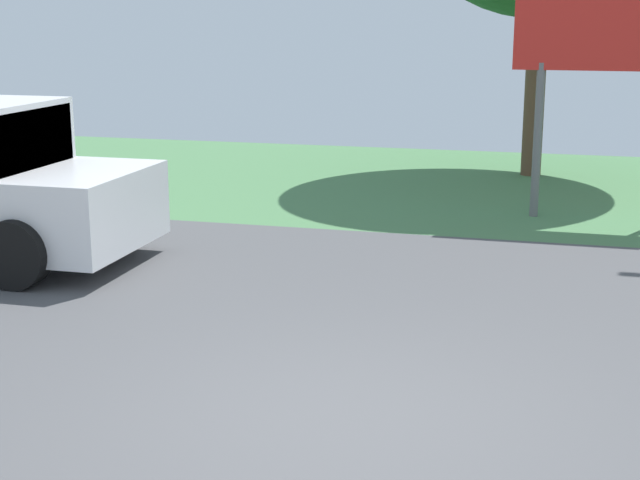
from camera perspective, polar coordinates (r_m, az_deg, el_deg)
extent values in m
cube|color=#4C4C4F|center=(8.83, 4.10, -5.93)|extent=(40.00, 8.00, 0.10)
cube|color=#49794B|center=(16.52, 9.40, 3.17)|extent=(40.00, 8.00, 0.10)
cube|color=#2D3842|center=(11.41, -17.07, 5.63)|extent=(0.10, 1.70, 0.77)
cylinder|color=black|center=(12.27, -12.90, 1.43)|extent=(0.76, 0.28, 0.76)
cylinder|color=black|center=(10.59, -17.89, -0.81)|extent=(0.76, 0.28, 0.76)
cylinder|color=slate|center=(13.91, 12.99, 5.86)|extent=(0.12, 0.12, 2.20)
cube|color=red|center=(13.79, 17.20, 12.63)|extent=(2.60, 0.10, 1.40)
cylinder|color=brown|center=(17.46, 12.87, 9.48)|extent=(0.36, 0.36, 3.47)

